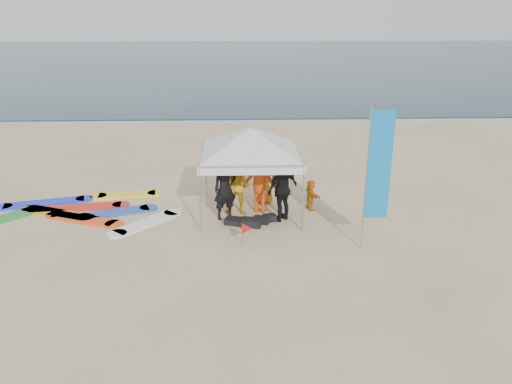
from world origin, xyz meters
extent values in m
plane|color=beige|center=(0.00, 0.00, 0.00)|extent=(120.00, 120.00, 0.00)
cube|color=#0C2633|center=(0.00, 60.00, 0.04)|extent=(160.00, 84.00, 0.08)
cube|color=silver|center=(0.00, 18.20, 0.00)|extent=(160.00, 1.20, 0.01)
imported|color=black|center=(0.07, 3.68, 0.93)|extent=(0.79, 0.65, 1.86)
imported|color=gold|center=(0.43, 3.99, 0.85)|extent=(0.94, 0.80, 1.70)
imported|color=#E44C14|center=(1.13, 4.21, 0.95)|extent=(1.40, 1.10, 1.90)
imported|color=black|center=(1.72, 3.51, 0.96)|extent=(1.16, 1.10, 1.93)
imported|color=orange|center=(1.26, 4.96, 0.77)|extent=(0.79, 0.54, 1.55)
imported|color=orange|center=(2.67, 4.30, 0.47)|extent=(0.52, 0.92, 0.95)
cylinder|color=#A5A5A8|center=(-0.59, 5.54, 0.94)|extent=(0.05, 0.05, 1.87)
cylinder|color=#A5A5A8|center=(2.22, 5.54, 0.94)|extent=(0.05, 0.05, 1.87)
cylinder|color=#A5A5A8|center=(-0.59, 2.73, 0.94)|extent=(0.05, 0.05, 1.87)
cylinder|color=#A5A5A8|center=(2.22, 2.73, 0.94)|extent=(0.05, 0.05, 1.87)
cube|color=white|center=(0.82, 2.73, 1.75)|extent=(2.91, 0.02, 0.24)
cube|color=white|center=(0.82, 5.54, 1.75)|extent=(2.91, 0.02, 0.24)
cube|color=white|center=(-0.59, 4.14, 1.75)|extent=(0.02, 2.91, 0.24)
cube|color=white|center=(2.22, 4.14, 1.75)|extent=(0.02, 2.91, 0.24)
pyramid|color=white|center=(0.82, 4.14, 2.62)|extent=(3.97, 3.97, 0.75)
cylinder|color=#A5A5A8|center=(3.60, 1.59, 1.84)|extent=(0.04, 0.04, 3.67)
cube|color=#0D7AD1|center=(3.91, 1.59, 2.20)|extent=(0.58, 0.03, 2.73)
cylinder|color=#A5A5A8|center=(0.55, 1.79, 0.30)|extent=(0.02, 0.02, 0.60)
cone|color=red|center=(0.67, 1.79, 0.50)|extent=(0.28, 0.28, 0.28)
cube|color=black|center=(0.81, 3.07, 0.11)|extent=(0.62, 0.47, 0.22)
cube|color=black|center=(1.11, 3.30, 0.09)|extent=(0.53, 0.42, 0.18)
cube|color=black|center=(0.32, 3.26, 0.08)|extent=(0.59, 0.52, 0.16)
cube|color=black|center=(1.36, 3.42, 0.10)|extent=(0.41, 0.34, 0.20)
cube|color=gold|center=(-4.99, 4.15, 0.04)|extent=(2.11, 1.30, 0.07)
cube|color=white|center=(-2.20, 3.33, 0.04)|extent=(1.74, 1.83, 0.07)
cube|color=#278F35|center=(-6.41, 3.86, 0.04)|extent=(1.57, 1.67, 0.07)
cube|color=yellow|center=(-3.24, 5.73, 0.04)|extent=(1.89, 0.76, 0.07)
cube|color=#1D34F6|center=(-5.70, 5.06, 0.04)|extent=(2.45, 1.15, 0.07)
cube|color=#FD5415|center=(-4.06, 3.66, 0.04)|extent=(2.11, 1.26, 0.07)
cube|color=red|center=(-4.49, 4.62, 0.04)|extent=(2.58, 0.89, 0.07)
cube|color=blue|center=(-3.25, 4.16, 0.04)|extent=(2.03, 1.18, 0.07)
camera|label=1|loc=(0.46, -9.94, 5.71)|focal=35.00mm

